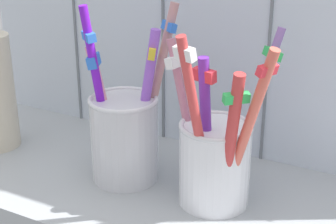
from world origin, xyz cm
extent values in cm
cube|color=#9EA3A8|center=(0.00, 0.00, 1.00)|extent=(64.00, 22.00, 2.00)
cylinder|color=silver|center=(-5.14, 0.06, 6.49)|extent=(7.12, 7.12, 8.97)
torus|color=silver|center=(-5.14, 0.06, 10.97)|extent=(7.27, 7.27, 0.50)
cylinder|color=#7518D3|center=(-7.07, -1.36, 11.55)|extent=(2.63, 3.08, 18.42)
cube|color=blue|center=(-7.53, -1.97, 17.70)|extent=(2.23, 2.01, 0.94)
cylinder|color=#9958DA|center=(-3.20, 0.96, 10.33)|extent=(3.57, 2.52, 16.02)
cube|color=yellow|center=(-2.46, 1.35, 15.99)|extent=(1.75, 2.32, 1.18)
cylinder|color=tan|center=(-2.76, 2.31, 11.44)|extent=(4.11, 4.88, 18.31)
cube|color=blue|center=(-1.76, 3.59, 18.15)|extent=(2.36, 2.11, 1.02)
cylinder|color=pink|center=(-6.80, -0.82, 9.43)|extent=(3.65, 2.29, 14.24)
cube|color=blue|center=(-7.69, -1.21, 15.04)|extent=(1.91, 2.54, 1.31)
cylinder|color=white|center=(5.14, 0.06, 6.08)|extent=(6.92, 6.92, 8.16)
torus|color=silver|center=(5.14, 0.06, 10.16)|extent=(7.08, 7.08, 0.50)
cylinder|color=#DE604E|center=(8.69, -1.89, 10.74)|extent=(5.98, 3.47, 16.96)
cube|color=#E5333F|center=(10.49, -2.74, 17.23)|extent=(1.62, 2.12, 1.02)
cylinder|color=#C1738B|center=(2.07, 0.11, 10.13)|extent=(4.86, 1.73, 15.67)
cube|color=white|center=(0.72, 0.38, 15.79)|extent=(1.44, 1.99, 1.25)
cylinder|color=#C23737|center=(7.49, -2.33, 9.57)|extent=(3.31, 3.45, 14.53)
cube|color=green|center=(8.09, -2.98, 14.48)|extent=(2.25, 2.18, 0.95)
cylinder|color=#8F68B6|center=(7.38, 4.07, 10.59)|extent=(4.52, 4.37, 16.60)
cube|color=green|center=(8.52, 5.16, 16.31)|extent=(2.46, 2.50, 1.04)
cylinder|color=purple|center=(4.67, -1.17, 9.82)|extent=(1.61, 2.64, 14.94)
cube|color=#E5333F|center=(4.53, -1.69, 15.57)|extent=(2.37, 1.43, 1.17)
cylinder|color=#CF3E3E|center=(4.66, -3.12, 11.10)|extent=(2.54, 5.31, 17.62)
cube|color=white|center=(4.10, -4.78, 18.27)|extent=(2.22, 1.56, 1.24)
camera|label=1|loc=(22.17, -41.82, 30.01)|focal=55.90mm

